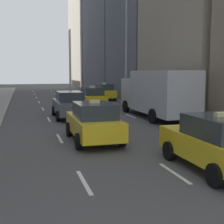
# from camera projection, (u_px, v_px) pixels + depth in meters

# --- Properties ---
(lane_markings) EXTENTS (5.72, 56.00, 0.01)m
(lane_markings) POSITION_uv_depth(u_px,v_px,m) (83.00, 112.00, 23.81)
(lane_markings) COLOR white
(lane_markings) RESTS_ON ground
(taxi_lead) EXTENTS (2.02, 4.40, 1.87)m
(taxi_lead) POSITION_uv_depth(u_px,v_px,m) (217.00, 143.00, 9.72)
(taxi_lead) COLOR yellow
(taxi_lead) RESTS_ON ground
(taxi_second) EXTENTS (2.02, 4.40, 1.87)m
(taxi_second) POSITION_uv_depth(u_px,v_px,m) (94.00, 122.00, 13.76)
(taxi_second) COLOR yellow
(taxi_second) RESTS_ON ground
(taxi_third) EXTENTS (2.02, 4.40, 1.87)m
(taxi_third) POSITION_uv_depth(u_px,v_px,m) (104.00, 92.00, 34.21)
(taxi_third) COLOR yellow
(taxi_third) RESTS_ON ground
(taxi_fourth) EXTENTS (2.02, 4.40, 1.87)m
(taxi_fourth) POSITION_uv_depth(u_px,v_px,m) (92.00, 97.00, 27.06)
(taxi_fourth) COLOR yellow
(taxi_fourth) RESTS_ON ground
(sedan_black_near) EXTENTS (2.02, 4.62, 1.78)m
(sedan_black_near) POSITION_uv_depth(u_px,v_px,m) (69.00, 104.00, 20.85)
(sedan_black_near) COLOR #565B66
(sedan_black_near) RESTS_ON ground
(box_truck) EXTENTS (2.58, 8.40, 3.15)m
(box_truck) POSITION_uv_depth(u_px,v_px,m) (156.00, 92.00, 20.73)
(box_truck) COLOR silver
(box_truck) RESTS_ON ground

